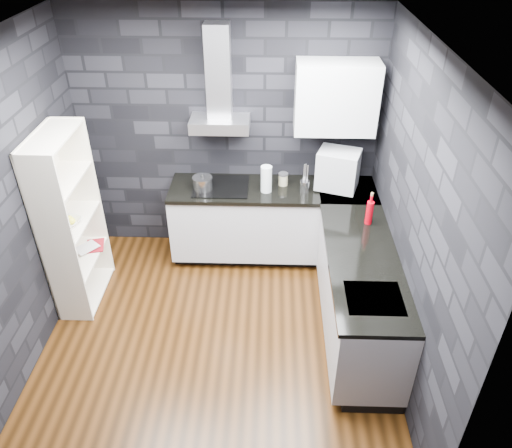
# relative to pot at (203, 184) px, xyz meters

# --- Properties ---
(ground) EXTENTS (3.20, 3.20, 0.00)m
(ground) POSITION_rel_pot_xyz_m (0.24, -1.24, -0.97)
(ground) COLOR #3D210B
(ceiling) EXTENTS (3.20, 3.20, 0.00)m
(ceiling) POSITION_rel_pot_xyz_m (0.24, -1.24, 1.73)
(ceiling) COLOR silver
(wall_back) EXTENTS (3.20, 0.05, 2.70)m
(wall_back) POSITION_rel_pot_xyz_m (0.24, 0.39, 0.38)
(wall_back) COLOR black
(wall_back) RESTS_ON ground
(wall_front) EXTENTS (3.20, 0.05, 2.70)m
(wall_front) POSITION_rel_pot_xyz_m (0.24, -2.86, 0.38)
(wall_front) COLOR black
(wall_front) RESTS_ON ground
(wall_left) EXTENTS (0.05, 3.20, 2.70)m
(wall_left) POSITION_rel_pot_xyz_m (-1.39, -1.24, 0.38)
(wall_left) COLOR black
(wall_left) RESTS_ON ground
(wall_right) EXTENTS (0.05, 3.20, 2.70)m
(wall_right) POSITION_rel_pot_xyz_m (1.86, -1.24, 0.38)
(wall_right) COLOR black
(wall_right) RESTS_ON ground
(toekick_back) EXTENTS (2.18, 0.50, 0.10)m
(toekick_back) POSITION_rel_pot_xyz_m (0.74, 0.10, -0.92)
(toekick_back) COLOR black
(toekick_back) RESTS_ON ground
(toekick_right) EXTENTS (0.50, 1.78, 0.10)m
(toekick_right) POSITION_rel_pot_xyz_m (1.58, -1.14, -0.92)
(toekick_right) COLOR black
(toekick_right) RESTS_ON ground
(counter_back_cab) EXTENTS (2.20, 0.60, 0.76)m
(counter_back_cab) POSITION_rel_pot_xyz_m (0.74, 0.06, -0.49)
(counter_back_cab) COLOR #B8B7BC
(counter_back_cab) RESTS_ON ground
(counter_right_cab) EXTENTS (0.60, 1.80, 0.76)m
(counter_right_cab) POSITION_rel_pot_xyz_m (1.54, -1.14, -0.49)
(counter_right_cab) COLOR #B8B7BC
(counter_right_cab) RESTS_ON ground
(counter_back_top) EXTENTS (2.20, 0.62, 0.04)m
(counter_back_top) POSITION_rel_pot_xyz_m (0.74, 0.05, -0.09)
(counter_back_top) COLOR black
(counter_back_top) RESTS_ON counter_back_cab
(counter_right_top) EXTENTS (0.62, 1.80, 0.04)m
(counter_right_top) POSITION_rel_pot_xyz_m (1.53, -1.14, -0.09)
(counter_right_top) COLOR black
(counter_right_top) RESTS_ON counter_right_cab
(counter_corner_top) EXTENTS (0.62, 0.62, 0.04)m
(counter_corner_top) POSITION_rel_pot_xyz_m (1.54, 0.06, -0.09)
(counter_corner_top) COLOR black
(counter_corner_top) RESTS_ON counter_right_cab
(hood_body) EXTENTS (0.60, 0.34, 0.12)m
(hood_body) POSITION_rel_pot_xyz_m (0.19, 0.19, 0.59)
(hood_body) COLOR silver
(hood_body) RESTS_ON wall_back
(hood_chimney) EXTENTS (0.24, 0.20, 0.90)m
(hood_chimney) POSITION_rel_pot_xyz_m (0.19, 0.26, 1.10)
(hood_chimney) COLOR silver
(hood_chimney) RESTS_ON hood_body
(upper_cabinet) EXTENTS (0.80, 0.35, 0.70)m
(upper_cabinet) POSITION_rel_pot_xyz_m (1.34, 0.19, 0.88)
(upper_cabinet) COLOR silver
(upper_cabinet) RESTS_ON wall_back
(cooktop) EXTENTS (0.58, 0.50, 0.01)m
(cooktop) POSITION_rel_pot_xyz_m (0.19, 0.06, -0.07)
(cooktop) COLOR black
(cooktop) RESTS_ON counter_back_top
(sink_rim) EXTENTS (0.44, 0.40, 0.01)m
(sink_rim) POSITION_rel_pot_xyz_m (1.54, -1.64, -0.08)
(sink_rim) COLOR silver
(sink_rim) RESTS_ON counter_right_top
(pot) EXTENTS (0.26, 0.26, 0.12)m
(pot) POSITION_rel_pot_xyz_m (0.00, 0.00, 0.00)
(pot) COLOR silver
(pot) RESTS_ON cooktop
(glass_vase) EXTENTS (0.14, 0.14, 0.29)m
(glass_vase) POSITION_rel_pot_xyz_m (0.67, -0.01, 0.07)
(glass_vase) COLOR white
(glass_vase) RESTS_ON counter_back_top
(storage_jar) EXTENTS (0.11, 0.11, 0.12)m
(storage_jar) POSITION_rel_pot_xyz_m (0.85, 0.13, -0.01)
(storage_jar) COLOR tan
(storage_jar) RESTS_ON counter_back_top
(utensil_crock) EXTENTS (0.10, 0.10, 0.13)m
(utensil_crock) POSITION_rel_pot_xyz_m (1.07, -0.01, -0.01)
(utensil_crock) COLOR silver
(utensil_crock) RESTS_ON counter_back_top
(appliance_garage) EXTENTS (0.49, 0.43, 0.41)m
(appliance_garage) POSITION_rel_pot_xyz_m (1.41, 0.07, 0.15)
(appliance_garage) COLOR #ADAFB4
(appliance_garage) RESTS_ON counter_back_top
(red_bottle) EXTENTS (0.09, 0.09, 0.23)m
(red_bottle) POSITION_rel_pot_xyz_m (1.65, -0.59, 0.05)
(red_bottle) COLOR #A9000C
(red_bottle) RESTS_ON counter_right_top
(bookshelf) EXTENTS (0.41, 0.83, 1.80)m
(bookshelf) POSITION_rel_pot_xyz_m (-1.18, -0.66, -0.07)
(bookshelf) COLOR #EEE4CC
(bookshelf) RESTS_ON ground
(fruit_bowl) EXTENTS (0.28, 0.28, 0.06)m
(fruit_bowl) POSITION_rel_pot_xyz_m (-1.18, -0.72, -0.03)
(fruit_bowl) COLOR silver
(fruit_bowl) RESTS_ON bookshelf
(book_red) EXTENTS (0.18, 0.06, 0.24)m
(book_red) POSITION_rel_pot_xyz_m (-1.18, -0.47, -0.40)
(book_red) COLOR maroon
(book_red) RESTS_ON bookshelf
(book_second) EXTENTS (0.14, 0.12, 0.22)m
(book_second) POSITION_rel_pot_xyz_m (-1.22, -0.47, -0.38)
(book_second) COLOR #B2B2B2
(book_second) RESTS_ON bookshelf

